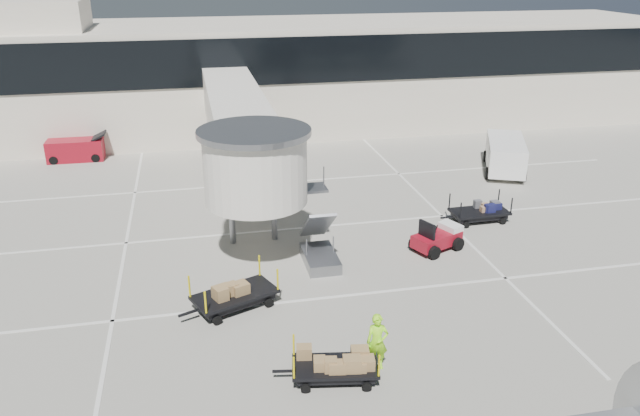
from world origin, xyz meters
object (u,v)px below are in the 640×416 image
(suitcase_cart, at_px, (479,212))
(box_cart_far, at_px, (234,296))
(ground_worker, at_px, (377,342))
(minivan, at_px, (505,152))
(baggage_tug, at_px, (438,238))
(belt_loader, at_px, (76,150))
(box_cart_near, at_px, (337,366))

(suitcase_cart, relative_size, box_cart_far, 0.92)
(suitcase_cart, distance_m, box_cart_far, 14.32)
(ground_worker, distance_m, minivan, 22.80)
(baggage_tug, distance_m, ground_worker, 9.68)
(suitcase_cart, relative_size, belt_loader, 0.93)
(ground_worker, bearing_deg, belt_loader, 128.53)
(suitcase_cart, height_order, belt_loader, belt_loader)
(box_cart_far, distance_m, belt_loader, 22.99)
(baggage_tug, distance_m, belt_loader, 25.70)
(box_cart_near, bearing_deg, baggage_tug, 60.82)
(ground_worker, relative_size, belt_loader, 0.51)
(ground_worker, bearing_deg, box_cart_far, 144.11)
(baggage_tug, bearing_deg, box_cart_near, -152.53)
(ground_worker, bearing_deg, minivan, 64.32)
(box_cart_near, bearing_deg, box_cart_far, 128.57)
(minivan, distance_m, belt_loader, 28.07)
(belt_loader, bearing_deg, baggage_tug, -43.43)
(baggage_tug, xyz_separation_m, belt_loader, (-18.39, 17.95, 0.14))
(box_cart_far, xyz_separation_m, minivan, (18.19, 13.34, 0.66))
(suitcase_cart, relative_size, ground_worker, 1.82)
(ground_worker, relative_size, minivan, 0.34)
(box_cart_near, distance_m, box_cart_far, 5.88)
(minivan, bearing_deg, ground_worker, -103.89)
(suitcase_cart, xyz_separation_m, box_cart_far, (-13.01, -5.99, 0.06))
(suitcase_cart, distance_m, box_cart_near, 15.08)
(box_cart_near, xyz_separation_m, ground_worker, (1.43, 0.42, 0.44))
(suitcase_cart, bearing_deg, belt_loader, 143.40)
(suitcase_cart, height_order, box_cart_near, suitcase_cart)
(baggage_tug, relative_size, minivan, 0.45)
(box_cart_far, bearing_deg, minivan, 13.62)
(suitcase_cart, bearing_deg, box_cart_near, -133.90)
(belt_loader, bearing_deg, box_cart_far, -66.81)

